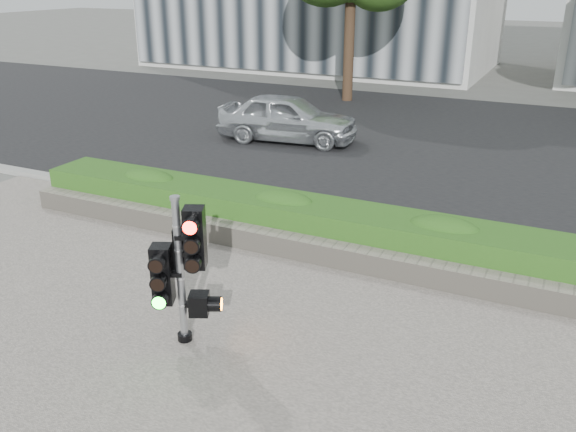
% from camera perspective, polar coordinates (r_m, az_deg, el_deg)
% --- Properties ---
extents(ground, '(120.00, 120.00, 0.00)m').
position_cam_1_polar(ground, '(8.01, -0.75, -10.12)').
color(ground, '#51514C').
rests_on(ground, ground).
extents(road, '(60.00, 13.00, 0.02)m').
position_cam_1_polar(road, '(16.91, 14.57, 6.57)').
color(road, black).
rests_on(road, ground).
extents(curb, '(60.00, 0.25, 0.12)m').
position_cam_1_polar(curb, '(10.58, 6.84, -1.64)').
color(curb, gray).
rests_on(curb, ground).
extents(stone_wall, '(12.00, 0.32, 0.34)m').
position_cam_1_polar(stone_wall, '(9.45, 4.37, -3.57)').
color(stone_wall, gray).
rests_on(stone_wall, sidewalk).
extents(hedge, '(12.00, 1.00, 0.68)m').
position_cam_1_polar(hedge, '(9.94, 5.78, -1.24)').
color(hedge, '#4C902C').
rests_on(hedge, sidewalk).
extents(traffic_signal, '(0.68, 0.62, 1.88)m').
position_cam_1_polar(traffic_signal, '(7.28, -9.87, -4.33)').
color(traffic_signal, black).
rests_on(traffic_signal, sidewalk).
extents(car_silver, '(3.89, 1.96, 1.27)m').
position_cam_1_polar(car_silver, '(16.46, -0.03, 9.17)').
color(car_silver, silver).
rests_on(car_silver, road).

